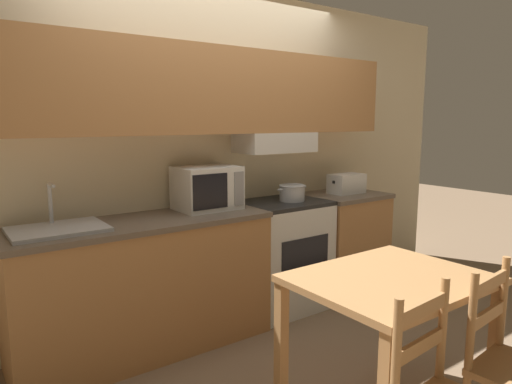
{
  "coord_description": "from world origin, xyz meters",
  "views": [
    {
      "loc": [
        -1.79,
        -3.09,
        1.55
      ],
      "look_at": [
        0.05,
        -0.53,
        1.05
      ],
      "focal_mm": 32.0,
      "sensor_mm": 36.0,
      "label": 1
    }
  ],
  "objects_px": {
    "cooking_pot": "(292,192)",
    "dining_table": "(390,299)",
    "toaster": "(347,183)",
    "sink_basin": "(58,228)",
    "microwave": "(207,188)",
    "stove_range": "(283,255)"
  },
  "relations": [
    {
      "from": "cooking_pot",
      "to": "toaster",
      "type": "distance_m",
      "value": 0.65
    },
    {
      "from": "sink_basin",
      "to": "stove_range",
      "type": "bearing_deg",
      "value": 0.28
    },
    {
      "from": "microwave",
      "to": "dining_table",
      "type": "distance_m",
      "value": 1.56
    },
    {
      "from": "stove_range",
      "to": "toaster",
      "type": "xyz_separation_m",
      "value": [
        0.72,
        -0.01,
        0.54
      ]
    },
    {
      "from": "microwave",
      "to": "toaster",
      "type": "distance_m",
      "value": 1.39
    },
    {
      "from": "microwave",
      "to": "sink_basin",
      "type": "height_order",
      "value": "microwave"
    },
    {
      "from": "stove_range",
      "to": "dining_table",
      "type": "relative_size",
      "value": 0.95
    },
    {
      "from": "cooking_pot",
      "to": "microwave",
      "type": "xyz_separation_m",
      "value": [
        -0.73,
        0.1,
        0.09
      ]
    },
    {
      "from": "microwave",
      "to": "dining_table",
      "type": "height_order",
      "value": "microwave"
    },
    {
      "from": "microwave",
      "to": "toaster",
      "type": "height_order",
      "value": "microwave"
    },
    {
      "from": "toaster",
      "to": "sink_basin",
      "type": "height_order",
      "value": "sink_basin"
    },
    {
      "from": "cooking_pot",
      "to": "microwave",
      "type": "relative_size",
      "value": 0.67
    },
    {
      "from": "toaster",
      "to": "sink_basin",
      "type": "relative_size",
      "value": 0.61
    },
    {
      "from": "sink_basin",
      "to": "cooking_pot",
      "type": "bearing_deg",
      "value": -0.68
    },
    {
      "from": "cooking_pot",
      "to": "dining_table",
      "type": "distance_m",
      "value": 1.52
    },
    {
      "from": "dining_table",
      "to": "sink_basin",
      "type": "bearing_deg",
      "value": 131.84
    },
    {
      "from": "cooking_pot",
      "to": "dining_table",
      "type": "relative_size",
      "value": 0.31
    },
    {
      "from": "microwave",
      "to": "dining_table",
      "type": "xyz_separation_m",
      "value": [
        0.21,
        -1.49,
        -0.41
      ]
    },
    {
      "from": "dining_table",
      "to": "microwave",
      "type": "bearing_deg",
      "value": 97.9
    },
    {
      "from": "microwave",
      "to": "sink_basin",
      "type": "distance_m",
      "value": 1.07
    },
    {
      "from": "toaster",
      "to": "sink_basin",
      "type": "bearing_deg",
      "value": 179.88
    },
    {
      "from": "stove_range",
      "to": "microwave",
      "type": "relative_size",
      "value": 2.04
    }
  ]
}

